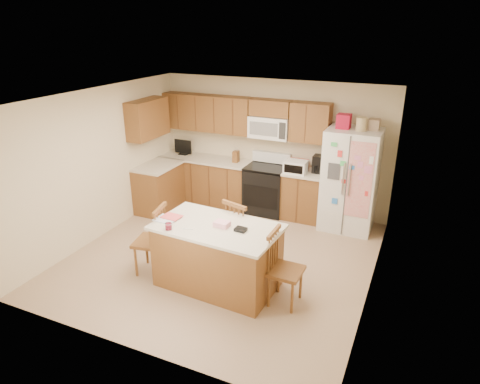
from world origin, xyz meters
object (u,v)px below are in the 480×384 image
at_px(refrigerator, 350,179).
at_px(windsor_chair_left, 152,241).
at_px(island, 217,255).
at_px(stove, 266,188).
at_px(windsor_chair_back, 241,235).
at_px(windsor_chair_right, 284,270).

relative_size(refrigerator, windsor_chair_left, 1.93).
relative_size(refrigerator, island, 1.16).
distance_m(stove, windsor_chair_left, 2.82).
bearing_deg(stove, island, -84.02).
relative_size(windsor_chair_left, windsor_chair_back, 0.99).
height_order(island, windsor_chair_back, windsor_chair_back).
bearing_deg(windsor_chair_left, windsor_chair_back, 32.27).
height_order(island, windsor_chair_right, windsor_chair_right).
xyz_separation_m(island, windsor_chair_right, (0.97, -0.01, 0.02)).
bearing_deg(windsor_chair_right, refrigerator, 82.79).
bearing_deg(island, windsor_chair_left, -175.76).
distance_m(island, windsor_chair_left, 1.03).
height_order(refrigerator, windsor_chair_back, refrigerator).
distance_m(refrigerator, island, 2.92).
distance_m(refrigerator, windsor_chair_back, 2.33).
distance_m(windsor_chair_left, windsor_chair_right, 2.00).
height_order(stove, windsor_chair_left, stove).
relative_size(refrigerator, windsor_chair_right, 1.99).
height_order(windsor_chair_left, windsor_chair_right, windsor_chair_left).
bearing_deg(refrigerator, windsor_chair_left, -131.21).
relative_size(windsor_chair_left, windsor_chair_right, 1.03).
distance_m(stove, windsor_chair_right, 2.93).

